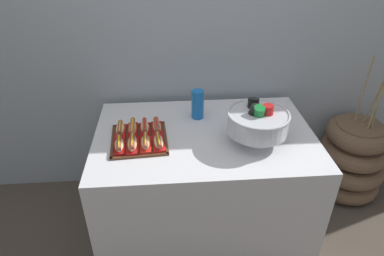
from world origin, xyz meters
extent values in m
plane|color=#4C4238|center=(0.00, 0.00, 0.00)|extent=(10.00, 10.00, 0.00)
cube|color=#9EA8B2|center=(0.00, 0.55, 1.30)|extent=(6.00, 0.10, 2.60)
cube|color=silver|center=(0.00, 0.00, 0.39)|extent=(1.36, 0.90, 0.71)
cylinder|color=black|center=(0.55, -0.32, 0.02)|extent=(0.05, 0.05, 0.04)
cylinder|color=black|center=(-0.55, 0.32, 0.02)|extent=(0.05, 0.05, 0.04)
cylinder|color=black|center=(0.55, 0.32, 0.02)|extent=(0.05, 0.05, 0.04)
cylinder|color=brown|center=(1.17, 0.25, 0.30)|extent=(0.34, 0.34, 0.61)
torus|color=brown|center=(1.17, 0.25, 0.08)|extent=(0.51, 0.51, 0.14)
torus|color=brown|center=(1.17, 0.25, 0.23)|extent=(0.53, 0.53, 0.14)
torus|color=brown|center=(1.17, 0.25, 0.38)|extent=(0.49, 0.49, 0.14)
torus|color=brown|center=(1.17, 0.25, 0.53)|extent=(0.46, 0.46, 0.14)
cylinder|color=#937F56|center=(1.23, 0.24, 0.90)|extent=(0.06, 0.08, 0.58)
cylinder|color=#937F56|center=(1.16, 0.30, 0.86)|extent=(0.03, 0.03, 0.50)
cylinder|color=#937F56|center=(1.22, 0.20, 0.78)|extent=(0.04, 0.03, 0.35)
cylinder|color=#937F56|center=(1.21, 0.20, 0.78)|extent=(0.04, 0.02, 0.35)
cube|color=#56331E|center=(-0.40, -0.04, 0.75)|extent=(0.35, 0.38, 0.01)
cube|color=#56331E|center=(-0.39, -0.22, 0.76)|extent=(0.33, 0.04, 0.01)
cube|color=#56331E|center=(-0.41, 0.13, 0.76)|extent=(0.33, 0.04, 0.01)
cube|color=#56331E|center=(-0.56, -0.05, 0.76)|extent=(0.04, 0.36, 0.01)
cube|color=#56331E|center=(-0.24, -0.03, 0.76)|extent=(0.04, 0.36, 0.01)
cube|color=#B21414|center=(-0.51, -0.13, 0.76)|extent=(0.08, 0.16, 0.02)
ellipsoid|color=beige|center=(-0.51, -0.13, 0.78)|extent=(0.06, 0.15, 0.04)
cylinder|color=brown|center=(-0.51, -0.13, 0.80)|extent=(0.04, 0.14, 0.03)
cylinder|color=yellow|center=(-0.51, -0.13, 0.81)|extent=(0.02, 0.12, 0.01)
cube|color=#B21414|center=(-0.43, -0.13, 0.76)|extent=(0.07, 0.17, 0.02)
ellipsoid|color=tan|center=(-0.43, -0.13, 0.79)|extent=(0.06, 0.16, 0.04)
cylinder|color=brown|center=(-0.43, -0.13, 0.80)|extent=(0.04, 0.15, 0.03)
cylinder|color=yellow|center=(-0.43, -0.13, 0.81)|extent=(0.01, 0.13, 0.01)
cube|color=red|center=(-0.36, -0.12, 0.76)|extent=(0.07, 0.17, 0.02)
ellipsoid|color=tan|center=(-0.36, -0.12, 0.79)|extent=(0.05, 0.15, 0.04)
cylinder|color=#9E4C38|center=(-0.36, -0.12, 0.80)|extent=(0.03, 0.15, 0.03)
cylinder|color=yellow|center=(-0.36, -0.12, 0.81)|extent=(0.01, 0.13, 0.01)
cube|color=red|center=(-0.28, -0.12, 0.76)|extent=(0.08, 0.17, 0.02)
ellipsoid|color=beige|center=(-0.28, -0.12, 0.78)|extent=(0.07, 0.16, 0.04)
cylinder|color=brown|center=(-0.28, -0.12, 0.79)|extent=(0.05, 0.16, 0.03)
cylinder|color=yellow|center=(-0.28, -0.12, 0.81)|extent=(0.02, 0.13, 0.01)
cube|color=red|center=(-0.52, 0.03, 0.76)|extent=(0.07, 0.16, 0.02)
ellipsoid|color=beige|center=(-0.52, 0.03, 0.79)|extent=(0.06, 0.15, 0.04)
cylinder|color=brown|center=(-0.52, 0.03, 0.80)|extent=(0.03, 0.14, 0.03)
cylinder|color=yellow|center=(-0.52, 0.03, 0.81)|extent=(0.01, 0.12, 0.01)
cube|color=#B21414|center=(-0.44, 0.04, 0.76)|extent=(0.06, 0.18, 0.02)
ellipsoid|color=tan|center=(-0.44, 0.04, 0.79)|extent=(0.05, 0.17, 0.04)
cylinder|color=#A8563D|center=(-0.44, 0.04, 0.80)|extent=(0.03, 0.17, 0.03)
cylinder|color=yellow|center=(-0.44, 0.04, 0.81)|extent=(0.01, 0.15, 0.01)
cube|color=#B21414|center=(-0.37, 0.04, 0.76)|extent=(0.07, 0.16, 0.02)
ellipsoid|color=beige|center=(-0.37, 0.04, 0.79)|extent=(0.06, 0.15, 0.04)
cylinder|color=#9E4C38|center=(-0.37, 0.04, 0.80)|extent=(0.03, 0.15, 0.03)
cylinder|color=red|center=(-0.37, 0.04, 0.81)|extent=(0.01, 0.13, 0.01)
cube|color=red|center=(-0.29, 0.05, 0.76)|extent=(0.08, 0.17, 0.02)
ellipsoid|color=tan|center=(-0.29, 0.05, 0.78)|extent=(0.06, 0.16, 0.04)
cylinder|color=#A8563D|center=(-0.29, 0.05, 0.80)|extent=(0.05, 0.16, 0.03)
cylinder|color=red|center=(-0.29, 0.05, 0.81)|extent=(0.02, 0.13, 0.01)
cylinder|color=silver|center=(0.29, -0.11, 0.76)|extent=(0.18, 0.18, 0.02)
cone|color=silver|center=(0.29, -0.11, 0.79)|extent=(0.06, 0.06, 0.06)
cylinder|color=silver|center=(0.29, -0.11, 0.88)|extent=(0.35, 0.35, 0.11)
torus|color=silver|center=(0.29, -0.11, 0.93)|extent=(0.36, 0.36, 0.02)
cylinder|color=red|center=(0.35, -0.11, 0.93)|extent=(0.08, 0.08, 0.13)
cylinder|color=black|center=(0.28, -0.03, 0.93)|extent=(0.10, 0.12, 0.14)
cylinder|color=black|center=(0.27, -0.10, 0.93)|extent=(0.09, 0.09, 0.14)
cylinder|color=#197A33|center=(0.29, -0.12, 0.93)|extent=(0.09, 0.11, 0.14)
cylinder|color=blue|center=(-0.02, 0.21, 0.81)|extent=(0.08, 0.08, 0.13)
cylinder|color=blue|center=(-0.02, 0.21, 0.83)|extent=(0.08, 0.08, 0.13)
cylinder|color=blue|center=(-0.02, 0.21, 0.85)|extent=(0.08, 0.08, 0.13)
cylinder|color=blue|center=(-0.02, 0.21, 0.88)|extent=(0.08, 0.08, 0.13)
torus|color=brown|center=(0.37, 0.20, 0.76)|extent=(0.13, 0.13, 0.04)
camera|label=1|loc=(-0.22, -1.77, 1.89)|focal=31.94mm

